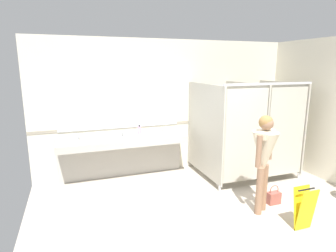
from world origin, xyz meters
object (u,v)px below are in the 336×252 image
(soap_dispenser, at_px, (139,130))
(wet_floor_sign, at_px, (304,208))
(handbag, at_px, (274,197))
(person_standing, at_px, (264,153))
(paper_cup, at_px, (149,135))

(soap_dispenser, height_order, wet_floor_sign, soap_dispenser)
(soap_dispenser, bearing_deg, handbag, -48.40)
(person_standing, distance_m, wet_floor_sign, 0.94)
(wet_floor_sign, bearing_deg, person_standing, 112.41)
(soap_dispenser, relative_size, wet_floor_sign, 0.34)
(handbag, bearing_deg, person_standing, -159.73)
(person_standing, relative_size, soap_dispenser, 7.45)
(person_standing, xyz_separation_m, soap_dispenser, (-1.43, 2.18, -0.01))
(handbag, relative_size, wet_floor_sign, 0.53)
(person_standing, bearing_deg, soap_dispenser, 123.34)
(person_standing, xyz_separation_m, paper_cup, (-1.31, 1.92, -0.06))
(handbag, distance_m, wet_floor_sign, 0.80)
(handbag, height_order, wet_floor_sign, wet_floor_sign)
(soap_dispenser, bearing_deg, person_standing, -56.66)
(person_standing, relative_size, wet_floor_sign, 2.50)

